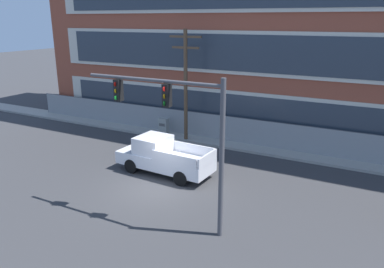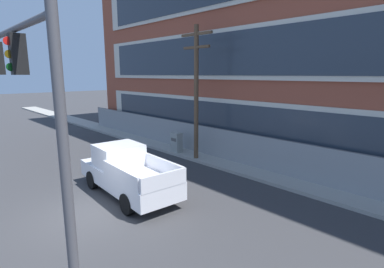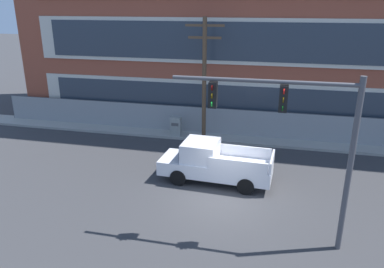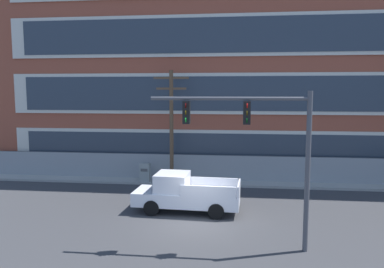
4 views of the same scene
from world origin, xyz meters
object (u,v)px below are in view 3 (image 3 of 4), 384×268
Objects in this scene: electrical_cabinet at (176,127)px; pickup_truck_white at (213,163)px; utility_pole_near_corner at (204,75)px; traffic_signal_mast at (299,127)px.

pickup_truck_white is at bearing -58.40° from electrical_cabinet.
utility_pole_near_corner is 5.45× the size of electrical_cabinet.
pickup_truck_white reaches higher than electrical_cabinet.
pickup_truck_white is 0.73× the size of utility_pole_near_corner.
traffic_signal_mast is 12.86m from electrical_cabinet.
utility_pole_near_corner is at bearing -1.94° from electrical_cabinet.
electrical_cabinet is at bearing 121.60° from pickup_truck_white.
pickup_truck_white is at bearing -73.90° from utility_pole_near_corner.
traffic_signal_mast is 4.48× the size of electrical_cabinet.
pickup_truck_white is 4.00× the size of electrical_cabinet.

